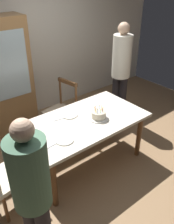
% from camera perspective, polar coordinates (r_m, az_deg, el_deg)
% --- Properties ---
extents(ground, '(6.40, 6.40, 0.00)m').
position_cam_1_polar(ground, '(3.67, -0.62, -11.68)').
color(ground, '#93704C').
extents(back_wall, '(6.40, 0.10, 2.60)m').
position_cam_1_polar(back_wall, '(4.49, -16.08, 14.25)').
color(back_wall, silver).
rests_on(back_wall, ground).
extents(dining_table, '(1.67, 0.94, 0.74)m').
position_cam_1_polar(dining_table, '(3.27, -0.68, -3.11)').
color(dining_table, silver).
rests_on(dining_table, ground).
extents(birthday_cake, '(0.28, 0.28, 0.17)m').
position_cam_1_polar(birthday_cake, '(3.23, 2.77, -0.72)').
color(birthday_cake, silver).
rests_on(birthday_cake, dining_table).
extents(plate_near_celebrant, '(0.22, 0.22, 0.01)m').
position_cam_1_polar(plate_near_celebrant, '(2.85, -5.32, -6.56)').
color(plate_near_celebrant, silver).
rests_on(plate_near_celebrant, dining_table).
extents(plate_far_side, '(0.22, 0.22, 0.01)m').
position_cam_1_polar(plate_far_side, '(3.32, -4.09, -0.71)').
color(plate_far_side, silver).
rests_on(plate_far_side, dining_table).
extents(fork_near_celebrant, '(0.18, 0.03, 0.01)m').
position_cam_1_polar(fork_near_celebrant, '(2.79, -8.12, -7.75)').
color(fork_near_celebrant, silver).
rests_on(fork_near_celebrant, dining_table).
extents(fork_far_side, '(0.18, 0.05, 0.01)m').
position_cam_1_polar(fork_far_side, '(3.25, -6.38, -1.67)').
color(fork_far_side, silver).
rests_on(fork_far_side, dining_table).
extents(chair_spindle_back, '(0.51, 0.51, 0.95)m').
position_cam_1_polar(chair_spindle_back, '(4.00, -6.06, 0.19)').
color(chair_spindle_back, tan).
rests_on(chair_spindle_back, ground).
extents(person_celebrant, '(0.32, 0.32, 1.58)m').
position_cam_1_polar(person_celebrant, '(2.13, -12.82, -17.57)').
color(person_celebrant, '#262328').
rests_on(person_celebrant, ground).
extents(person_guest, '(0.32, 0.32, 1.76)m').
position_cam_1_polar(person_guest, '(4.27, 8.00, 10.25)').
color(person_guest, '#262328').
rests_on(person_guest, ground).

